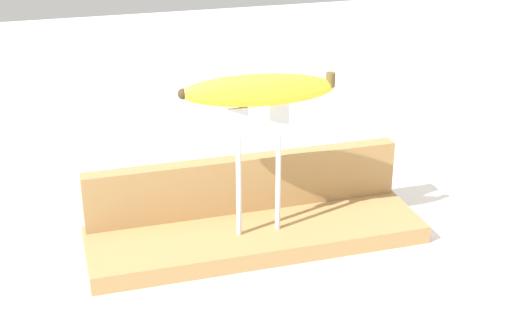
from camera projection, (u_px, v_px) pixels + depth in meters
name	position (u px, v px, depth m)	size (l,w,h in m)	color
ground_plane	(256.00, 243.00, 1.02)	(3.00, 3.00, 0.00)	silver
wooden_board	(256.00, 235.00, 1.01)	(0.46, 0.14, 0.02)	#A87F4C
board_backstop	(245.00, 183.00, 1.04)	(0.45, 0.02, 0.08)	#A87F4C
fork_stand_center	(259.00, 158.00, 0.96)	(0.08, 0.01, 0.18)	silver
banana_raised_center	(259.00, 90.00, 0.92)	(0.20, 0.06, 0.04)	yellow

